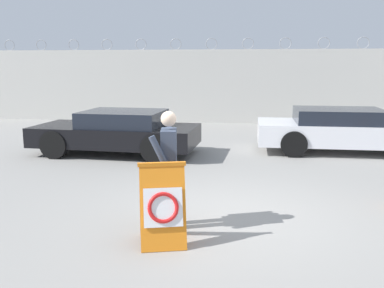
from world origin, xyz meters
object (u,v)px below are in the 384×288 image
barricade_sign (162,204)px  parked_car_front_coupe (118,132)px  security_guard (169,164)px  parked_car_rear_sedan (345,130)px

barricade_sign → parked_car_front_coupe: parked_car_front_coupe is taller
barricade_sign → security_guard: security_guard is taller
barricade_sign → parked_car_rear_sedan: (3.63, 6.71, 0.06)m
barricade_sign → security_guard: 0.73m
parked_car_rear_sedan → security_guard: bearing=-121.5°
security_guard → parked_car_front_coupe: security_guard is taller
barricade_sign → security_guard: size_ratio=0.65×
barricade_sign → parked_car_rear_sedan: size_ratio=0.23×
barricade_sign → security_guard: (-0.03, 0.61, 0.40)m
barricade_sign → security_guard: bearing=77.3°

